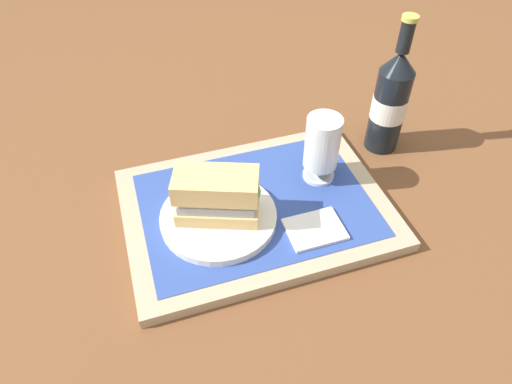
# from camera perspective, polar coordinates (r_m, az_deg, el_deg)

# --- Properties ---
(ground_plane) EXTENTS (3.00, 3.00, 0.00)m
(ground_plane) POSITION_cam_1_polar(r_m,az_deg,el_deg) (0.80, 0.00, -2.53)
(ground_plane) COLOR brown
(tray) EXTENTS (0.44, 0.32, 0.02)m
(tray) POSITION_cam_1_polar(r_m,az_deg,el_deg) (0.79, 0.00, -2.04)
(tray) COLOR tan
(tray) RESTS_ON ground_plane
(placemat) EXTENTS (0.38, 0.27, 0.00)m
(placemat) POSITION_cam_1_polar(r_m,az_deg,el_deg) (0.79, 0.00, -1.52)
(placemat) COLOR #2D4793
(placemat) RESTS_ON tray
(plate) EXTENTS (0.19, 0.19, 0.01)m
(plate) POSITION_cam_1_polar(r_m,az_deg,el_deg) (0.76, -4.62, -3.08)
(plate) COLOR silver
(plate) RESTS_ON placemat
(sandwich) EXTENTS (0.14, 0.11, 0.08)m
(sandwich) POSITION_cam_1_polar(r_m,az_deg,el_deg) (0.72, -4.58, -0.43)
(sandwich) COLOR tan
(sandwich) RESTS_ON plate
(beer_glass) EXTENTS (0.06, 0.06, 0.12)m
(beer_glass) POSITION_cam_1_polar(r_m,az_deg,el_deg) (0.80, 8.08, 5.48)
(beer_glass) COLOR silver
(beer_glass) RESTS_ON placemat
(napkin_folded) EXTENTS (0.09, 0.07, 0.01)m
(napkin_folded) POSITION_cam_1_polar(r_m,az_deg,el_deg) (0.75, 7.23, -4.55)
(napkin_folded) COLOR white
(napkin_folded) RESTS_ON placemat
(beer_bottle) EXTENTS (0.07, 0.07, 0.27)m
(beer_bottle) POSITION_cam_1_polar(r_m,az_deg,el_deg) (0.91, 16.17, 10.70)
(beer_bottle) COLOR black
(beer_bottle) RESTS_ON ground_plane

